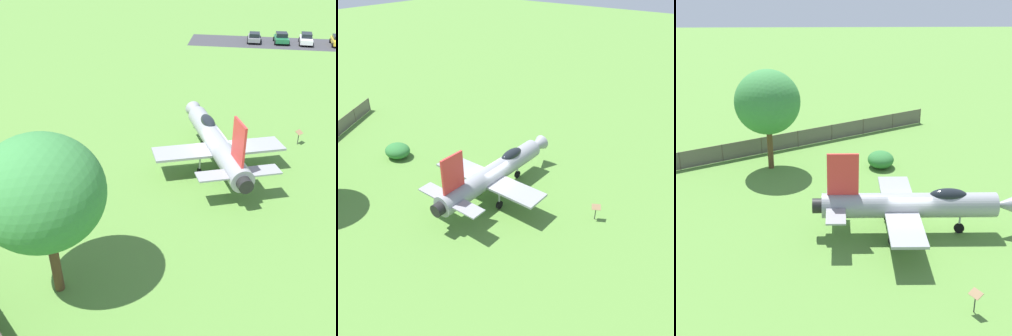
# 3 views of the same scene
# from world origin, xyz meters

# --- Properties ---
(ground_plane) EXTENTS (200.00, 200.00, 0.00)m
(ground_plane) POSITION_xyz_m (0.00, 0.00, 0.00)
(ground_plane) COLOR #568438
(display_jet) EXTENTS (12.11, 8.87, 5.06)m
(display_jet) POSITION_xyz_m (0.34, -0.00, 1.89)
(display_jet) COLOR gray
(display_jet) RESTS_ON ground_plane
(shade_tree) EXTENTS (4.90, 5.12, 7.70)m
(shade_tree) POSITION_xyz_m (-9.26, 10.38, 5.27)
(shade_tree) COLOR brown
(shade_tree) RESTS_ON ground_plane
(perimeter_fence) EXTENTS (26.40, 15.15, 1.47)m
(perimeter_fence) POSITION_xyz_m (-8.92, 14.27, 0.79)
(perimeter_fence) COLOR #4C4238
(perimeter_fence) RESTS_ON ground_plane
(shrub_near_fence) EXTENTS (2.04, 2.32, 1.25)m
(shrub_near_fence) POSITION_xyz_m (-0.70, 10.35, 0.63)
(shrub_near_fence) COLOR #2D7033
(shrub_near_fence) RESTS_ON ground_plane
(info_plaque) EXTENTS (0.64, 0.72, 1.14)m
(info_plaque) POSITION_xyz_m (2.04, -7.33, 0.85)
(info_plaque) COLOR #333333
(info_plaque) RESTS_ON ground_plane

